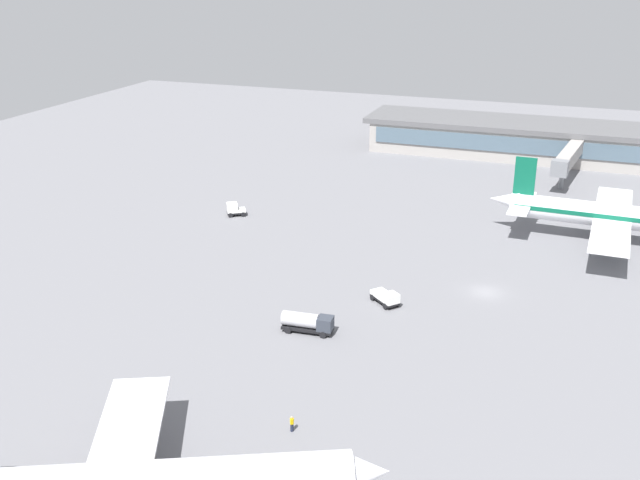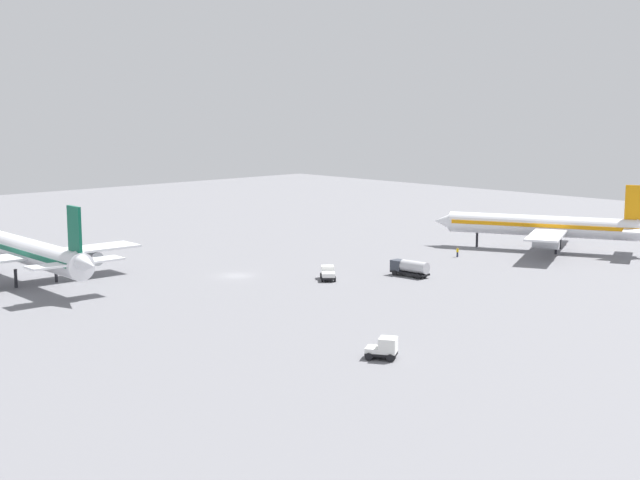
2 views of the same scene
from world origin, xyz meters
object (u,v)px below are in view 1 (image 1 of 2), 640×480
(airplane_taxiing, at_px, (621,217))
(fuel_truck, at_px, (307,322))
(baggage_tug, at_px, (235,209))
(pushback_tractor, at_px, (386,297))
(ground_crew_worker, at_px, (292,424))

(airplane_taxiing, xyz_separation_m, fuel_truck, (35.89, 44.61, -3.24))
(airplane_taxiing, height_order, baggage_tug, airplane_taxiing)
(pushback_tractor, bearing_deg, fuel_truck, -81.72)
(fuel_truck, bearing_deg, pushback_tractor, 52.89)
(airplane_taxiing, distance_m, ground_crew_worker, 70.78)
(fuel_truck, bearing_deg, airplane_taxiing, 46.68)
(airplane_taxiing, height_order, ground_crew_worker, airplane_taxiing)
(airplane_taxiing, bearing_deg, pushback_tractor, -128.59)
(ground_crew_worker, bearing_deg, airplane_taxiing, -122.27)
(airplane_taxiing, bearing_deg, ground_crew_worker, -113.13)
(baggage_tug, bearing_deg, fuel_truck, 95.75)
(baggage_tug, distance_m, ground_crew_worker, 64.92)
(baggage_tug, bearing_deg, ground_crew_worker, 89.45)
(pushback_tractor, bearing_deg, airplane_taxiing, 90.28)
(baggage_tug, bearing_deg, pushback_tractor, 112.14)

